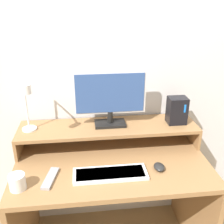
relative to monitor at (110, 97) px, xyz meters
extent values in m
cube|color=silver|center=(-0.01, 0.16, 0.15)|extent=(6.00, 0.05, 2.50)
cube|color=olive|center=(-0.01, -0.21, -0.36)|extent=(1.19, 0.68, 0.03)
cube|color=olive|center=(-0.59, -0.21, -0.74)|extent=(0.03, 0.68, 0.72)
cube|color=olive|center=(0.57, -0.21, -0.74)|extent=(0.03, 0.68, 0.72)
cube|color=olive|center=(-0.60, -0.02, -0.28)|extent=(0.02, 0.29, 0.12)
cube|color=olive|center=(0.57, -0.02, -0.28)|extent=(0.02, 0.29, 0.12)
cube|color=olive|center=(-0.01, -0.02, -0.21)|extent=(1.19, 0.29, 0.02)
cube|color=black|center=(0.00, 0.00, -0.19)|extent=(0.20, 0.12, 0.02)
cylinder|color=black|center=(0.00, 0.00, -0.14)|extent=(0.04, 0.04, 0.08)
cube|color=silver|center=(0.00, 0.00, 0.03)|extent=(0.47, 0.02, 0.28)
cube|color=#2D4C8C|center=(0.00, -0.01, 0.03)|extent=(0.44, 0.01, 0.26)
cylinder|color=silver|center=(-0.53, -0.01, -0.19)|extent=(0.09, 0.09, 0.01)
cylinder|color=silver|center=(-0.53, -0.01, -0.01)|extent=(0.01, 0.01, 0.35)
cylinder|color=silver|center=(-0.50, -0.10, 0.16)|extent=(0.07, 0.19, 0.01)
cylinder|color=silver|center=(-0.47, -0.20, 0.14)|extent=(0.05, 0.05, 0.05)
cube|color=black|center=(0.45, -0.02, -0.11)|extent=(0.12, 0.10, 0.18)
cube|color=#1972F2|center=(0.48, -0.07, -0.08)|extent=(0.01, 0.00, 0.05)
cube|color=silver|center=(-0.04, -0.35, -0.34)|extent=(0.42, 0.14, 0.02)
cube|color=#AFAFB3|center=(-0.04, -0.35, -0.33)|extent=(0.39, 0.12, 0.01)
ellipsoid|color=black|center=(0.26, -0.33, -0.33)|extent=(0.06, 0.09, 0.03)
cube|color=#99999E|center=(-0.37, -0.35, -0.34)|extent=(0.09, 0.19, 0.02)
cylinder|color=white|center=(-0.54, -0.41, -0.30)|extent=(0.09, 0.09, 0.09)
camera|label=1|loc=(-0.17, -1.57, 0.59)|focal=42.00mm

